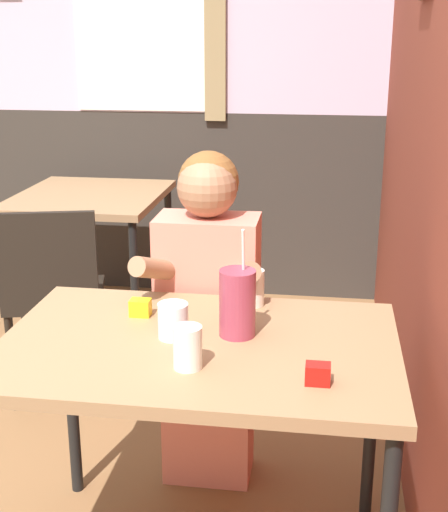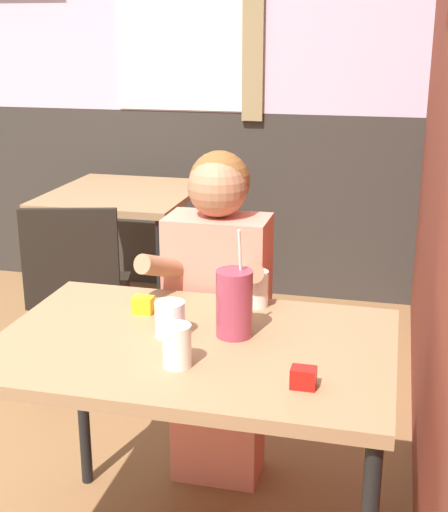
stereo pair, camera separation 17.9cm
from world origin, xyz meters
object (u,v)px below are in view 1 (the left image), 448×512
object	(u,v)px
background_table	(90,209)
cocktail_pitcher	(237,303)
person_seated	(208,316)
main_table	(198,365)
chair_near_window	(53,288)

from	to	relation	value
background_table	cocktail_pitcher	world-z (taller)	cocktail_pitcher
background_table	person_seated	distance (m)	1.50
background_table	cocktail_pitcher	size ratio (longest dim) A/B	2.68
main_table	person_seated	bearing A→B (deg)	96.56
main_table	chair_near_window	distance (m)	1.27
main_table	cocktail_pitcher	world-z (taller)	cocktail_pitcher
person_seated	cocktail_pitcher	size ratio (longest dim) A/B	3.85
main_table	chair_near_window	world-z (taller)	chair_near_window
person_seated	cocktail_pitcher	bearing A→B (deg)	-70.07
background_table	chair_near_window	distance (m)	0.79
cocktail_pitcher	person_seated	bearing A→B (deg)	109.93
person_seated	cocktail_pitcher	world-z (taller)	person_seated
person_seated	cocktail_pitcher	distance (m)	0.51
chair_near_window	cocktail_pitcher	xyz separation A→B (m)	(0.91, -0.91, 0.33)
background_table	cocktail_pitcher	xyz separation A→B (m)	(0.99, -1.68, 0.18)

